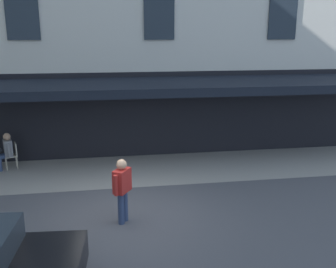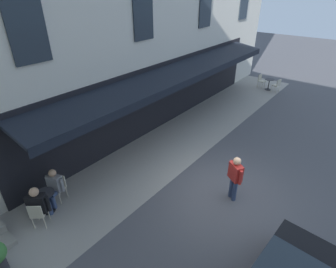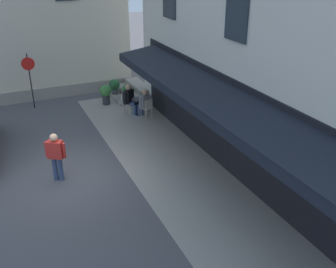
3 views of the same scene
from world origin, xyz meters
The scene contains 5 objects.
ground_plane centered at (0.00, 0.00, 0.00)m, with size 70.00×70.00×0.00m, color #4C4C51.
sidewalk_cafe_terrace centered at (-3.25, -3.40, 0.00)m, with size 20.50×3.20×0.01m, color gray.
cafe_chair_cream_kerbside centered at (3.57, -4.17, 0.55)m, with size 0.51×0.51×0.91m.
seated_companion_in_grey centered at (3.78, -4.10, 0.69)m, with size 0.61×0.62×1.29m.
walking_pedestrian_in_red centered at (-0.03, 0.36, 0.96)m, with size 0.48×0.59×1.65m.
Camera 1 is at (0.19, 9.08, 4.56)m, focal length 40.72 mm.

